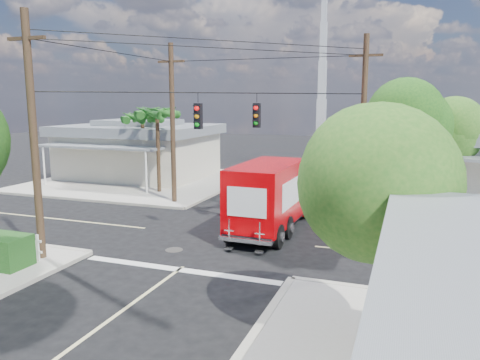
% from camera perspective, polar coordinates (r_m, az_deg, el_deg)
% --- Properties ---
extents(ground, '(120.00, 120.00, 0.00)m').
position_cam_1_polar(ground, '(20.62, -1.91, -6.92)').
color(ground, black).
rests_on(ground, ground).
extents(sidewalk_ne, '(14.12, 14.12, 0.14)m').
position_cam_1_polar(sidewalk_ne, '(29.98, 26.27, -2.52)').
color(sidewalk_ne, '#A39E93').
rests_on(sidewalk_ne, ground).
extents(sidewalk_nw, '(14.12, 14.12, 0.14)m').
position_cam_1_polar(sidewalk_nw, '(34.94, -11.87, -0.11)').
color(sidewalk_nw, '#A39E93').
rests_on(sidewalk_nw, ground).
extents(road_markings, '(32.00, 32.00, 0.01)m').
position_cam_1_polar(road_markings, '(19.32, -3.56, -8.07)').
color(road_markings, beige).
rests_on(road_markings, ground).
extents(building_nw, '(10.80, 10.20, 4.30)m').
position_cam_1_polar(building_nw, '(36.57, -12.18, 3.71)').
color(building_nw, beige).
rests_on(building_nw, sidewalk_nw).
extents(radio_tower, '(0.80, 0.80, 17.00)m').
position_cam_1_polar(radio_tower, '(38.94, 9.92, 9.18)').
color(radio_tower, silver).
rests_on(radio_tower, ground).
extents(tree_ne_front, '(4.21, 4.14, 6.66)m').
position_cam_1_polar(tree_ne_front, '(25.11, 19.68, 6.56)').
color(tree_ne_front, '#422D1C').
rests_on(tree_ne_front, sidewalk_ne).
extents(tree_ne_back, '(3.77, 3.66, 5.82)m').
position_cam_1_polar(tree_ne_back, '(27.44, 25.11, 5.21)').
color(tree_ne_back, '#422D1C').
rests_on(tree_ne_back, sidewalk_ne).
extents(tree_se, '(3.67, 3.54, 5.62)m').
position_cam_1_polar(tree_se, '(11.24, 17.75, -0.26)').
color(tree_se, '#422D1C').
rests_on(tree_se, sidewalk_se).
extents(palm_nw_front, '(3.01, 3.08, 5.59)m').
position_cam_1_polar(palm_nw_front, '(29.82, -10.08, 7.91)').
color(palm_nw_front, '#422D1C').
rests_on(palm_nw_front, sidewalk_nw).
extents(palm_nw_back, '(3.01, 3.08, 5.19)m').
position_cam_1_polar(palm_nw_back, '(32.15, -11.83, 7.31)').
color(palm_nw_back, '#422D1C').
rests_on(palm_nw_back, sidewalk_nw).
extents(utility_poles, '(12.00, 10.68, 9.00)m').
position_cam_1_polar(utility_poles, '(21.89, -4.28, 6.47)').
color(utility_poles, '#473321').
rests_on(utility_poles, ground).
extents(vending_boxes, '(1.90, 0.50, 1.10)m').
position_cam_1_polar(vending_boxes, '(25.09, 17.52, -2.74)').
color(vending_boxes, '#A81015').
rests_on(vending_boxes, sidewalk_ne).
extents(delivery_truck, '(2.50, 7.38, 3.17)m').
position_cam_1_polar(delivery_truck, '(21.28, 3.91, -1.95)').
color(delivery_truck, black).
rests_on(delivery_truck, ground).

